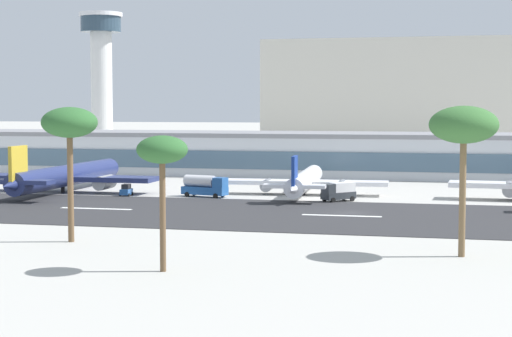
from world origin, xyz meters
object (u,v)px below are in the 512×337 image
airliner_navy_tail_gate_1 (304,181)px  palm_tree_0 (162,153)px  palm_tree_2 (70,125)px  service_box_truck_1 (338,191)px  terminal_building (330,154)px  service_fuel_truck_2 (205,186)px  service_baggage_tug_0 (126,190)px  distant_hotel_block (393,95)px  palm_tree_1 (464,127)px  control_tower (101,70)px  airliner_gold_tail_gate_0 (63,176)px

airliner_navy_tail_gate_1 → palm_tree_0: palm_tree_0 is taller
palm_tree_2 → palm_tree_0: bearing=-41.8°
service_box_truck_1 → terminal_building: bearing=-126.2°
terminal_building → service_fuel_truck_2: (-15.38, -53.28, -3.06)m
service_box_truck_1 → palm_tree_0: bearing=36.7°
terminal_building → service_baggage_tug_0: (-29.90, -54.95, -4.04)m
service_box_truck_1 → palm_tree_0: (-8.90, -66.39, 10.05)m
airliner_navy_tail_gate_1 → service_box_truck_1: bearing=-142.9°
distant_hotel_block → palm_tree_1: (23.39, -231.18, -6.39)m
palm_tree_0 → palm_tree_2: size_ratio=0.83×
control_tower → palm_tree_0: control_tower is taller
service_box_truck_1 → palm_tree_1: 56.34m
service_fuel_truck_2 → palm_tree_0: palm_tree_0 is taller
distant_hotel_block → palm_tree_2: (-22.79, -231.26, -6.42)m
service_baggage_tug_0 → palm_tree_0: (30.21, -66.59, 10.80)m
service_baggage_tug_0 → palm_tree_1: 79.54m
terminal_building → control_tower: 89.51m
control_tower → airliner_gold_tail_gate_0: 102.19m
airliner_gold_tail_gate_0 → service_fuel_truck_2: (28.39, -1.28, -1.07)m
terminal_building → airliner_navy_tail_gate_1: size_ratio=4.80×
palm_tree_2 → service_baggage_tug_0: bearing=104.4°
distant_hotel_block → service_fuel_truck_2: 180.47m
palm_tree_0 → palm_tree_1: (29.14, 15.31, 2.40)m
palm_tree_2 → service_fuel_truck_2: bearing=88.5°
service_baggage_tug_0 → palm_tree_0: size_ratio=0.24×
control_tower → airliner_gold_tail_gate_0: control_tower is taller
service_box_truck_1 → palm_tree_1: size_ratio=0.36×
control_tower → service_baggage_tug_0: 110.43m
airliner_gold_tail_gate_0 → service_box_truck_1: 53.09m
airliner_navy_tail_gate_1 → palm_tree_0: bearing=175.7°
distant_hotel_block → palm_tree_1: size_ratio=5.84×
airliner_navy_tail_gate_1 → palm_tree_2: (-18.37, -60.04, 11.62)m
airliner_navy_tail_gate_1 → service_box_truck_1: airliner_navy_tail_gate_1 is taller
airliner_gold_tail_gate_0 → service_baggage_tug_0: size_ratio=14.12×
palm_tree_0 → palm_tree_1: bearing=27.7°
airliner_navy_tail_gate_1 → service_baggage_tug_0: (-31.54, -8.68, -1.54)m
terminal_building → distant_hotel_block: bearing=87.2°
airliner_gold_tail_gate_0 → palm_tree_1: size_ratio=2.82×
service_baggage_tug_0 → service_fuel_truck_2: service_fuel_truck_2 is taller
control_tower → service_box_truck_1: size_ratio=7.47×
palm_tree_1 → palm_tree_2: 46.18m
control_tower → palm_tree_2: (59.16, -148.27, -13.06)m
distant_hotel_block → airliner_navy_tail_gate_1: bearing=-91.5°
palm_tree_0 → airliner_navy_tail_gate_1: bearing=89.0°
palm_tree_2 → airliner_navy_tail_gate_1: bearing=73.0°
airliner_gold_tail_gate_0 → palm_tree_0: size_ratio=3.42×
airliner_gold_tail_gate_0 → palm_tree_2: palm_tree_2 is taller
terminal_building → palm_tree_1: palm_tree_1 is taller
airliner_gold_tail_gate_0 → service_fuel_truck_2: airliner_gold_tail_gate_0 is taller
service_fuel_truck_2 → palm_tree_0: 70.73m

